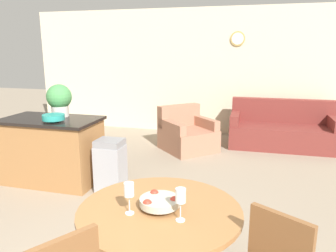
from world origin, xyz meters
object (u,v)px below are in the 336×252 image
fruit_bowl (160,202)px  kitchen_island (52,150)px  dining_table (160,229)px  wine_glass_left (129,191)px  teal_bowl (53,117)px  armchair (187,135)px  trash_bin (111,166)px  couch (282,131)px  wine_glass_right (181,197)px  potted_plant (59,99)px

fruit_bowl → kitchen_island: kitchen_island is taller
kitchen_island → fruit_bowl: bearing=-39.6°
dining_table → wine_glass_left: 0.40m
wine_glass_left → kitchen_island: 2.71m
wine_glass_left → teal_bowl: teal_bowl is taller
armchair → trash_bin: bearing=-150.1°
couch → fruit_bowl: bearing=-105.4°
kitchen_island → wine_glass_right: bearing=-39.2°
potted_plant → trash_bin: (0.87, -0.27, -0.81)m
dining_table → potted_plant: size_ratio=2.61×
dining_table → wine_glass_right: (0.18, -0.12, 0.33)m
trash_bin → couch: couch is taller
fruit_bowl → trash_bin: (-1.17, 1.64, -0.43)m
wine_glass_right → kitchen_island: 2.97m
couch → armchair: (-1.72, -0.69, -0.02)m
couch → dining_table: bearing=-105.3°
teal_bowl → potted_plant: 0.40m
kitchen_island → trash_bin: kitchen_island is taller
teal_bowl → couch: teal_bowl is taller
kitchen_island → armchair: (1.50, 1.98, -0.18)m
dining_table → fruit_bowl: fruit_bowl is taller
kitchen_island → dining_table: bearing=-39.6°
teal_bowl → armchair: size_ratio=0.24×
wine_glass_right → dining_table: bearing=145.7°
kitchen_island → couch: kitchen_island is taller
wine_glass_right → armchair: (-0.78, 3.84, -0.61)m
armchair → kitchen_island: bearing=-171.8°
dining_table → kitchen_island: 2.72m
wine_glass_right → potted_plant: potted_plant is taller
potted_plant → fruit_bowl: bearing=-43.1°
dining_table → trash_bin: (-1.17, 1.64, -0.21)m
wine_glass_right → trash_bin: 2.29m
teal_bowl → armchair: teal_bowl is taller
fruit_bowl → teal_bowl: size_ratio=1.01×
teal_bowl → potted_plant: potted_plant is taller
kitchen_island → armchair: kitchen_island is taller
dining_table → fruit_bowl: bearing=153.4°
wine_glass_left → couch: bearing=74.0°
dining_table → fruit_bowl: size_ratio=4.09×
wine_glass_left → dining_table: bearing=34.6°
kitchen_island → wine_glass_left: bearing=-44.2°
couch → kitchen_island: bearing=-141.4°
fruit_bowl → armchair: fruit_bowl is taller
trash_bin → armchair: armchair is taller
dining_table → potted_plant: (-2.04, 1.91, 0.60)m
potted_plant → wine_glass_right: bearing=-42.5°
kitchen_island → potted_plant: (0.06, 0.17, 0.70)m
teal_bowl → potted_plant: bearing=109.3°
kitchen_island → trash_bin: size_ratio=1.89×
kitchen_island → armchair: 2.49m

